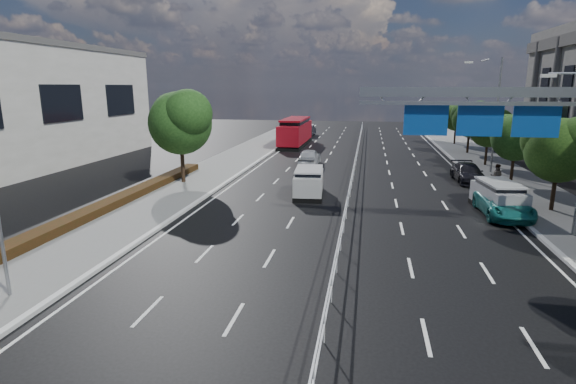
# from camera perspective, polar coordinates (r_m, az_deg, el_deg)

# --- Properties ---
(ground) EXTENTS (160.00, 160.00, 0.00)m
(ground) POSITION_cam_1_polar(r_m,az_deg,el_deg) (13.71, 4.92, -16.77)
(ground) COLOR black
(ground) RESTS_ON ground
(kerb_near) EXTENTS (0.25, 140.00, 0.15)m
(kerb_near) POSITION_cam_1_polar(r_m,az_deg,el_deg) (16.89, -27.91, -12.05)
(kerb_near) COLOR silver
(kerb_near) RESTS_ON ground
(median_fence) EXTENTS (0.05, 85.00, 1.02)m
(median_fence) POSITION_cam_1_polar(r_m,az_deg,el_deg) (34.93, 8.35, 2.70)
(median_fence) COLOR silver
(median_fence) RESTS_ON ground
(hedge_near) EXTENTS (1.00, 36.00, 0.44)m
(hedge_near) POSITION_cam_1_polar(r_m,az_deg,el_deg) (23.00, -28.94, -4.84)
(hedge_near) COLOR black
(hedge_near) RESTS_ON sidewalk_near
(overhead_gantry) EXTENTS (10.24, 0.38, 7.45)m
(overhead_gantry) POSITION_cam_1_polar(r_m,az_deg,el_deg) (22.67, 25.16, 8.89)
(overhead_gantry) COLOR gray
(overhead_gantry) RESTS_ON ground
(streetlight_far) EXTENTS (2.78, 2.40, 9.00)m
(streetlight_far) POSITION_cam_1_polar(r_m,az_deg,el_deg) (39.05, 24.59, 9.69)
(streetlight_far) COLOR gray
(streetlight_far) RESTS_ON ground
(near_tree_back) EXTENTS (4.84, 4.51, 6.69)m
(near_tree_back) POSITION_cam_1_polar(r_m,az_deg,el_deg) (32.56, -13.45, 8.97)
(near_tree_back) COLOR black
(near_tree_back) RESTS_ON ground
(far_tree_d) EXTENTS (3.85, 3.59, 5.34)m
(far_tree_d) POSITION_cam_1_polar(r_m,az_deg,el_deg) (28.43, 31.35, 4.96)
(far_tree_d) COLOR black
(far_tree_d) RESTS_ON ground
(far_tree_e) EXTENTS (3.63, 3.38, 5.13)m
(far_tree_e) POSITION_cam_1_polar(r_m,az_deg,el_deg) (35.50, 27.07, 6.51)
(far_tree_e) COLOR black
(far_tree_e) RESTS_ON ground
(far_tree_f) EXTENTS (3.52, 3.28, 5.02)m
(far_tree_f) POSITION_cam_1_polar(r_m,az_deg,el_deg) (42.71, 24.21, 7.62)
(far_tree_f) COLOR black
(far_tree_f) RESTS_ON ground
(far_tree_g) EXTENTS (3.96, 3.69, 5.45)m
(far_tree_g) POSITION_cam_1_polar(r_m,az_deg,el_deg) (49.98, 22.22, 8.76)
(far_tree_g) COLOR black
(far_tree_g) RESTS_ON ground
(far_tree_h) EXTENTS (3.41, 3.18, 4.91)m
(far_tree_h) POSITION_cam_1_polar(r_m,az_deg,el_deg) (57.35, 20.66, 9.02)
(far_tree_h) COLOR black
(far_tree_h) RESTS_ON ground
(white_minivan) EXTENTS (2.08, 4.22, 1.78)m
(white_minivan) POSITION_cam_1_polar(r_m,az_deg,el_deg) (28.72, 2.66, 1.25)
(white_minivan) COLOR black
(white_minivan) RESTS_ON ground
(red_bus) EXTENTS (2.62, 10.70, 3.19)m
(red_bus) POSITION_cam_1_polar(r_m,az_deg,el_deg) (53.43, 0.94, 7.71)
(red_bus) COLOR black
(red_bus) RESTS_ON ground
(near_car_silver) EXTENTS (1.78, 4.36, 1.48)m
(near_car_silver) POSITION_cam_1_polar(r_m,az_deg,el_deg) (39.89, 2.73, 4.45)
(near_car_silver) COLOR #ACAFB4
(near_car_silver) RESTS_ON ground
(near_car_dark) EXTENTS (1.72, 4.58, 1.49)m
(near_car_dark) POSITION_cam_1_polar(r_m,az_deg,el_deg) (63.99, 2.60, 7.80)
(near_car_dark) COLOR black
(near_car_dark) RESTS_ON ground
(silver_minivan) EXTENTS (2.29, 4.35, 1.73)m
(silver_minivan) POSITION_cam_1_polar(r_m,az_deg,el_deg) (27.50, 25.15, -0.61)
(silver_minivan) COLOR black
(silver_minivan) RESTS_ON ground
(parked_car_teal) EXTENTS (2.33, 4.88, 1.34)m
(parked_car_teal) POSITION_cam_1_polar(r_m,az_deg,el_deg) (26.76, 25.70, -1.42)
(parked_car_teal) COLOR #1A7671
(parked_car_teal) RESTS_ON ground
(parked_car_dark) EXTENTS (2.05, 4.64, 1.33)m
(parked_car_dark) POSITION_cam_1_polar(r_m,az_deg,el_deg) (35.45, 21.88, 2.26)
(parked_car_dark) COLOR black
(parked_car_dark) RESTS_ON ground
(pedestrian_b) EXTENTS (0.95, 0.83, 1.64)m
(pedestrian_b) POSITION_cam_1_polar(r_m,az_deg,el_deg) (33.32, 24.95, 1.85)
(pedestrian_b) COLOR gray
(pedestrian_b) RESTS_ON sidewalk_far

